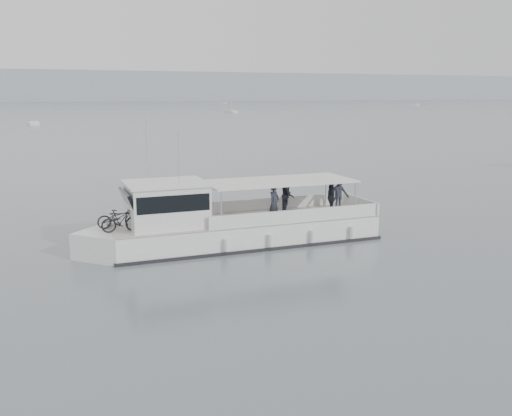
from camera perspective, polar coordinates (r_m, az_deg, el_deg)
name	(u,v)px	position (r m, az deg, el deg)	size (l,w,h in m)	color
ground	(206,234)	(28.05, -5.00, -2.59)	(1400.00, 1400.00, 0.00)	#535E62
headland	(30,86)	(586.16, -21.64, 11.26)	(1400.00, 90.00, 28.00)	#939EA8
tour_boat	(221,225)	(25.67, -3.56, -1.69)	(13.91, 3.68, 5.82)	white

